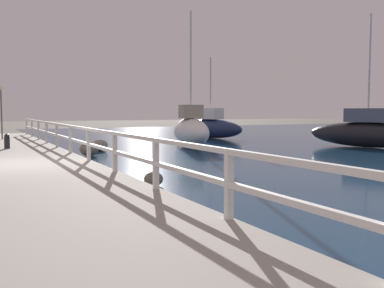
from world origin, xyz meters
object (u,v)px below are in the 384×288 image
object	(u,v)px
dock_lamp	(1,103)
sailboat_white	(191,130)
mooring_bollard	(7,141)
sailboat_black	(368,132)
sailboat_navy	(210,127)

from	to	relation	value
dock_lamp	sailboat_white	world-z (taller)	sailboat_white
dock_lamp	mooring_bollard	bearing A→B (deg)	-91.82
mooring_bollard	sailboat_black	size ratio (longest dim) A/B	0.10
dock_lamp	sailboat_black	xyz separation A→B (m)	(15.04, -10.01, -1.38)
mooring_bollard	dock_lamp	distance (m)	6.27
sailboat_black	sailboat_white	distance (m)	8.24
sailboat_black	sailboat_white	xyz separation A→B (m)	(-7.03, 4.29, 0.06)
mooring_bollard	sailboat_navy	world-z (taller)	sailboat_navy
sailboat_navy	sailboat_white	world-z (taller)	sailboat_white
sailboat_white	sailboat_black	bearing A→B (deg)	-17.98
mooring_bollard	sailboat_white	size ratio (longest dim) A/B	0.09
mooring_bollard	dock_lamp	bearing A→B (deg)	88.18
dock_lamp	sailboat_black	distance (m)	18.12
mooring_bollard	sailboat_white	xyz separation A→B (m)	(8.20, 0.35, 0.25)
mooring_bollard	sailboat_navy	bearing A→B (deg)	24.83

